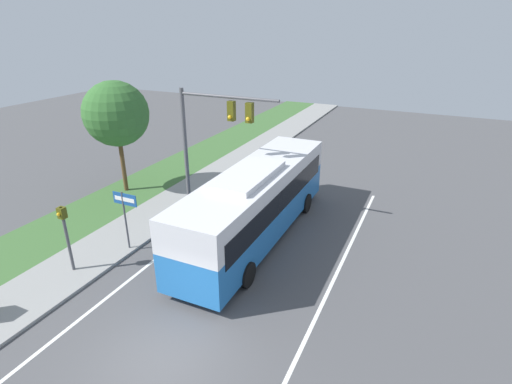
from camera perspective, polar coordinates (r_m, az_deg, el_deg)
name	(u,v)px	position (r m, az deg, el deg)	size (l,w,h in m)	color
ground_plane	(161,361)	(13.11, -13.37, -22.42)	(80.00, 80.00, 0.00)	#4C4C4F
sidewalk	(19,302)	(16.94, -30.77, -13.37)	(2.80, 80.00, 0.12)	gray
lane_divider_near	(73,325)	(15.16, -24.74, -16.87)	(0.14, 30.00, 0.01)	silver
bus	(257,199)	(17.80, 0.09, -1.07)	(2.72, 11.36, 3.51)	#236BB7
signal_gantry	(210,130)	(19.38, -6.55, 8.82)	(5.11, 0.41, 6.34)	#4C4C51
pedestrian_signal	(65,229)	(16.92, -25.61, -4.76)	(0.28, 0.34, 2.85)	#4C4C51
street_sign	(125,210)	(17.60, -18.18, -2.46)	(1.20, 0.08, 2.77)	#4C4C51
roadside_tree	(116,114)	(23.39, -19.36, 10.47)	(3.56, 3.56, 6.28)	brown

